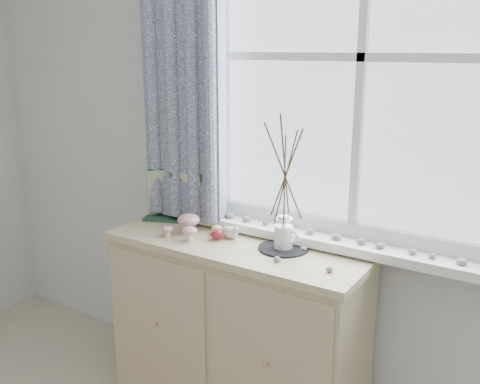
{
  "coord_description": "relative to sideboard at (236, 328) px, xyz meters",
  "views": [
    {
      "loc": [
        1.07,
        -0.12,
        1.69
      ],
      "look_at": [
        -0.1,
        1.7,
        1.1
      ],
      "focal_mm": 40.0,
      "sensor_mm": 36.0,
      "label": 1
    }
  ],
  "objects": [
    {
      "name": "crocheted_doily",
      "position": [
        0.22,
        0.04,
        0.43
      ],
      "size": [
        0.22,
        0.22,
        0.01
      ],
      "primitive_type": "cylinder",
      "color": "black",
      "rests_on": "sideboard"
    },
    {
      "name": "toadstool_cluster",
      "position": [
        -0.24,
        -0.05,
        0.48
      ],
      "size": [
        0.18,
        0.16,
        0.1
      ],
      "color": "white",
      "rests_on": "sideboard"
    },
    {
      "name": "sideboard_pebbles",
      "position": [
        0.35,
        -0.03,
        0.43
      ],
      "size": [
        0.25,
        0.19,
        0.02
      ],
      "color": "gray",
      "rests_on": "sideboard"
    },
    {
      "name": "botanical_book",
      "position": [
        -0.42,
        0.07,
        0.56
      ],
      "size": [
        0.41,
        0.26,
        0.27
      ],
      "primitive_type": null,
      "rotation": [
        0.0,
        0.0,
        0.37
      ],
      "color": "#1F422B",
      "rests_on": "sideboard"
    },
    {
      "name": "sideboard",
      "position": [
        0.0,
        0.0,
        0.0
      ],
      "size": [
        1.2,
        0.45,
        0.85
      ],
      "color": "beige",
      "rests_on": "ground"
    },
    {
      "name": "twig_pitcher",
      "position": [
        0.22,
        0.04,
        0.77
      ],
      "size": [
        0.22,
        0.22,
        0.6
      ],
      "rotation": [
        0.0,
        0.0,
        0.02
      ],
      "color": "white",
      "rests_on": "crocheted_doily"
    },
    {
      "name": "wooden_eggs",
      "position": [
        -0.13,
        0.04,
        0.45
      ],
      "size": [
        0.13,
        0.17,
        0.07
      ],
      "color": "tan",
      "rests_on": "sideboard"
    },
    {
      "name": "songbird_figurine",
      "position": [
        -0.06,
        0.03,
        0.46
      ],
      "size": [
        0.12,
        0.06,
        0.06
      ],
      "primitive_type": null,
      "rotation": [
        0.0,
        0.0,
        -0.06
      ],
      "color": "silver",
      "rests_on": "sideboard"
    }
  ]
}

